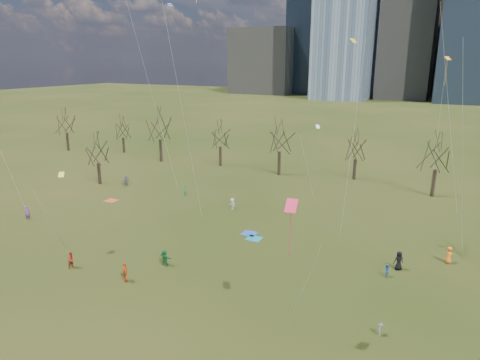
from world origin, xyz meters
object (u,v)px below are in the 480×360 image
at_px(blanket_crimson, 111,201).
at_px(person_2, 72,260).
at_px(blanket_teal, 254,238).
at_px(blanket_navy, 249,233).
at_px(person_4, 125,272).

relative_size(blanket_crimson, person_2, 0.96).
bearing_deg(blanket_teal, blanket_navy, 136.56).
distance_m(blanket_navy, person_2, 18.73).
bearing_deg(person_2, blanket_navy, -24.90).
relative_size(person_2, person_4, 0.92).
relative_size(blanket_navy, blanket_crimson, 1.00).
relative_size(blanket_teal, person_2, 0.96).
distance_m(blanket_navy, blanket_crimson, 22.23).
distance_m(blanket_navy, person_4, 15.56).
bearing_deg(blanket_navy, person_2, -126.57).
xyz_separation_m(blanket_teal, blanket_crimson, (-23.26, 2.73, 0.00)).
height_order(blanket_teal, person_4, person_4).
distance_m(blanket_crimson, person_4, 23.84).
xyz_separation_m(blanket_teal, person_2, (-12.25, -13.99, 0.82)).
height_order(blanket_crimson, person_2, person_2).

